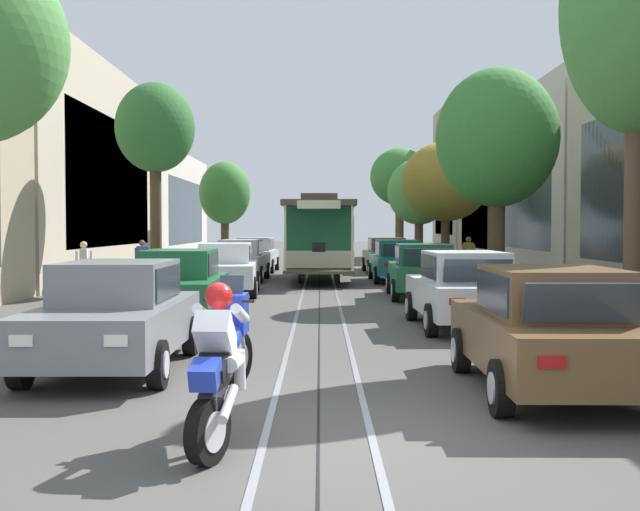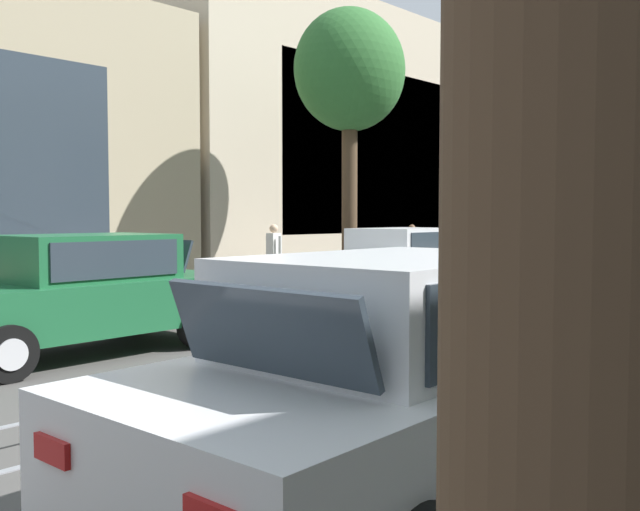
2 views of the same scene
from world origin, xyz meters
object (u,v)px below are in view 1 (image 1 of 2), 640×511
Objects in this scene: street_tree_kerb_left_second at (156,130)px; street_tree_kerb_right_near at (637,11)px; street_tree_kerb_right_second at (498,139)px; motorcycle_with_rider at (222,359)px; pedestrian_crossing_far at (85,264)px; pedestrian_on_right_pavement at (143,258)px; street_tree_kerb_left_mid at (226,194)px; parked_car_silver_fifth_left at (257,254)px; parked_car_grey_near_left at (117,315)px; parked_car_silver_fourth_left at (242,260)px; street_tree_kerb_right_fourth at (420,192)px; parked_car_white_mid_left at (227,269)px; fire_hydrant at (637,343)px; parked_car_green_second_left at (180,286)px; parked_car_brown_fifth_right at (387,255)px; parked_car_brown_near_right at (551,329)px; street_tree_kerb_right_mid at (447,182)px; pedestrian_on_left_pavement at (470,254)px; street_tree_kerb_right_far at (401,178)px; parked_car_teal_fourth_right at (398,261)px; parked_car_green_mid_right at (424,271)px; cable_car_trolley at (321,237)px; parked_car_white_second_right at (465,289)px.

street_tree_kerb_right_near is (10.49, -12.13, 0.50)m from street_tree_kerb_left_second.
motorcycle_with_rider is (-5.92, -14.96, -3.70)m from street_tree_kerb_right_second.
pedestrian_on_right_pavement is at bearing 82.20° from pedestrian_crossing_far.
motorcycle_with_rider is (4.03, -33.91, -2.94)m from street_tree_kerb_left_mid.
parked_car_silver_fifth_left is 25.11m from street_tree_kerb_right_near.
street_tree_kerb_left_mid reaches higher than parked_car_grey_near_left.
parked_car_silver_fourth_left is 0.79× the size of street_tree_kerb_right_fourth.
parked_car_white_mid_left is 14.88m from fire_hydrant.
street_tree_kerb_right_near reaches higher than street_tree_kerb_left_second.
parked_car_green_second_left is 1.00× the size of parked_car_brown_fifth_right.
parked_car_white_mid_left reaches higher than fire_hydrant.
parked_car_green_second_left is 9.49m from parked_car_brown_near_right.
street_tree_kerb_right_second is 7.79× the size of fire_hydrant.
street_tree_kerb_right_mid is 3.25× the size of pedestrian_on_left_pavement.
parked_car_green_second_left is at bearing -75.05° from street_tree_kerb_left_second.
parked_car_green_second_left is 5.22× the size of fire_hydrant.
street_tree_kerb_right_fourth is 8.28m from street_tree_kerb_right_far.
parked_car_green_second_left and parked_car_teal_fourth_right have the same top height.
fire_hydrant is (1.60, -18.65, -0.38)m from parked_car_teal_fourth_right.
parked_car_green_mid_right is 6.77m from parked_car_teal_fourth_right.
parked_car_teal_fourth_right is (5.89, 18.43, 0.00)m from parked_car_grey_near_left.
pedestrian_on_left_pavement reaches higher than pedestrian_crossing_far.
parked_car_white_second_right is at bearing -78.69° from cable_car_trolley.
street_tree_kerb_right_far reaches higher than parked_car_grey_near_left.
pedestrian_on_left_pavement reaches higher than parked_car_green_mid_right.
parked_car_brown_near_right is at bearing -73.91° from parked_car_silver_fourth_left.
pedestrian_on_left_pavement is at bearing -24.18° from parked_car_silver_fifth_left.
street_tree_kerb_right_near is 35.52m from street_tree_kerb_right_far.
parked_car_silver_fifth_left is at bearing 114.14° from parked_car_green_mid_right.
street_tree_kerb_right_fourth reaches higher than parked_car_teal_fourth_right.
pedestrian_on_left_pavement is 1.98× the size of fire_hydrant.
pedestrian_on_left_pavement is (3.10, -3.28, 0.14)m from parked_car_brown_fifth_right.
parked_car_silver_fourth_left is 3.21m from cable_car_trolley.
parked_car_green_second_left is 19.40m from parked_car_brown_fifth_right.
parked_car_white_second_right is 32.87m from street_tree_kerb_right_far.
parked_car_silver_fourth_left is 0.82× the size of street_tree_kerb_right_mid.
fire_hydrant is (-0.56, -29.34, -3.40)m from street_tree_kerb_right_fourth.
street_tree_kerb_right_fourth reaches higher than cable_car_trolley.
pedestrian_on_right_pavement is at bearing 115.53° from parked_car_brown_near_right.
cable_car_trolley is (4.95, -10.25, -2.12)m from street_tree_kerb_left_mid.
parked_car_green_mid_right is 2.29× the size of motorcycle_with_rider.
street_tree_kerb_right_far is at bearing 91.20° from street_tree_kerb_right_fourth.
parked_car_grey_near_left is 7.60m from parked_car_white_second_right.
parked_car_white_second_right is 0.80× the size of street_tree_kerb_left_mid.
parked_car_silver_fifth_left is 27.23m from parked_car_brown_near_right.
parked_car_teal_fourth_right is 0.66× the size of street_tree_kerb_left_second.
street_tree_kerb_right_fourth is 2.90× the size of motorcycle_with_rider.
parked_car_green_second_left is 2.64× the size of pedestrian_on_left_pavement.
parked_car_silver_fourth_left is 23.11m from motorcycle_with_rider.
street_tree_kerb_right_second reaches higher than parked_car_white_second_right.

